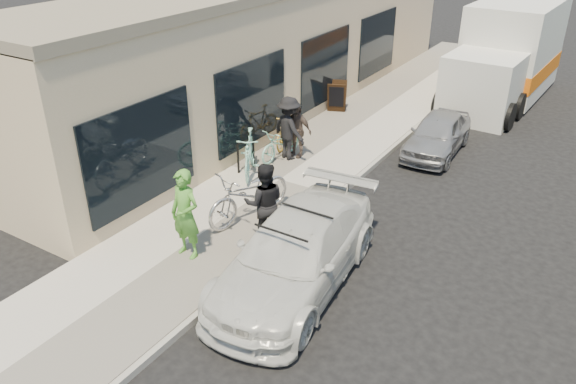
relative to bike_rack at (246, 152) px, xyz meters
The scene contains 17 objects.
ground 4.33m from the bike_rack, 44.93° to the right, with size 120.00×120.00×0.00m, color black.
sidewalk 1.18m from the bike_rack, ahead, with size 3.00×34.00×0.15m, color #ADA69C.
curb 2.65m from the bike_rack, ahead, with size 0.12×34.00×0.13m, color gray.
storefront 5.63m from the bike_rack, 113.98° to the left, with size 3.60×20.00×4.22m.
bike_rack is the anchor object (origin of this frame).
sandwich_board 5.24m from the bike_rack, 91.57° to the left, with size 0.76×0.77×0.96m.
sedan_white 4.77m from the bike_rack, 43.24° to the right, with size 2.33×4.74×1.37m.
sedan_silver 5.41m from the bike_rack, 47.57° to the left, with size 1.31×3.25×1.11m, color #939398.
moving_truck 10.83m from the bike_rack, 68.42° to the left, with size 2.75×6.72×3.25m.
tandem_bike 2.48m from the bike_rack, 52.12° to the right, with size 0.77×2.21×1.16m, color silver.
woman_rider 3.99m from the bike_rack, 70.55° to the right, with size 0.66×0.43×1.80m, color #4D9632.
man_standing 3.41m from the bike_rack, 47.71° to the right, with size 0.82×0.64×1.69m, color black.
cruiser_bike_a 0.25m from the bike_rack, 30.59° to the right, with size 0.52×1.83×1.10m, color #8ED4BF.
cruiser_bike_b 1.17m from the bike_rack, 72.78° to the left, with size 0.56×1.62×0.85m, color #8ED4BF.
cruiser_bike_c 1.93m from the bike_rack, 87.32° to the left, with size 0.45×1.60×0.96m, color gold.
bystander_a 1.37m from the bike_rack, 65.89° to the left, with size 1.10×0.63×1.70m, color black.
bystander_b 1.59m from the bike_rack, 66.42° to the left, with size 0.86×0.36×1.47m, color brown.
Camera 1 is at (4.79, -7.47, 6.31)m, focal length 35.00 mm.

